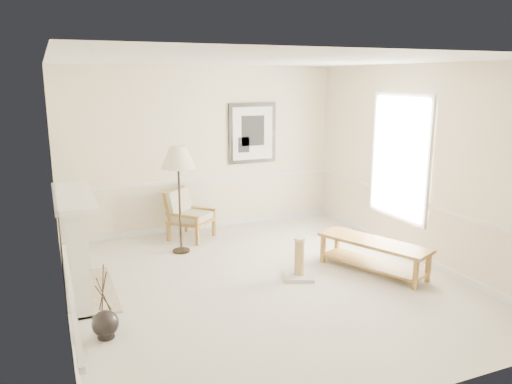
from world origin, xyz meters
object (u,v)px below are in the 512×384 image
at_px(floor_vase, 105,324).
at_px(floor_lamp, 178,160).
at_px(armchair, 186,212).
at_px(scratching_post, 299,265).
at_px(bench, 373,251).

relative_size(floor_vase, floor_lamp, 0.49).
distance_m(floor_vase, floor_lamp, 3.02).
distance_m(floor_vase, armchair, 3.44).
xyz_separation_m(armchair, floor_lamp, (-0.28, -0.66, 1.01)).
relative_size(floor_lamp, scratching_post, 2.90).
bearing_deg(floor_lamp, scratching_post, -53.59).
bearing_deg(floor_vase, scratching_post, 13.69).
xyz_separation_m(armchair, scratching_post, (0.95, -2.33, -0.27)).
bearing_deg(bench, scratching_post, 168.68).
bearing_deg(armchair, floor_lamp, -155.43).
xyz_separation_m(floor_vase, bench, (3.72, 0.43, 0.15)).
bearing_deg(bench, floor_lamp, 140.70).
height_order(bench, scratching_post, scratching_post).
bearing_deg(armchair, floor_vase, -162.42).
bearing_deg(floor_lamp, armchair, 67.16).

